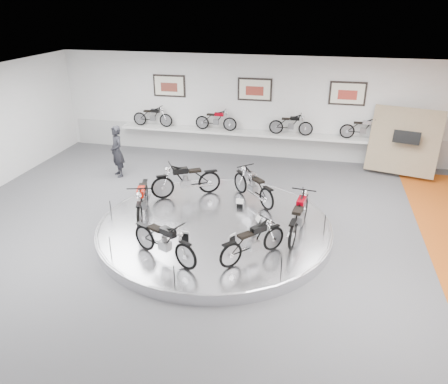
% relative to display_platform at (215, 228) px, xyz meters
% --- Properties ---
extents(floor, '(16.00, 16.00, 0.00)m').
position_rel_display_platform_xyz_m(floor, '(0.00, -0.30, -0.15)').
color(floor, '#4F4F52').
rests_on(floor, ground).
extents(ceiling, '(16.00, 16.00, 0.00)m').
position_rel_display_platform_xyz_m(ceiling, '(0.00, -0.30, 3.85)').
color(ceiling, white).
rests_on(ceiling, wall_back).
extents(wall_back, '(16.00, 0.00, 16.00)m').
position_rel_display_platform_xyz_m(wall_back, '(0.00, 6.70, 1.85)').
color(wall_back, silver).
rests_on(wall_back, floor).
extents(dado_band, '(15.68, 0.04, 1.10)m').
position_rel_display_platform_xyz_m(dado_band, '(0.00, 6.68, 0.40)').
color(dado_band, '#BCBCBA').
rests_on(dado_band, floor).
extents(display_platform, '(6.40, 6.40, 0.30)m').
position_rel_display_platform_xyz_m(display_platform, '(0.00, 0.00, 0.00)').
color(display_platform, silver).
rests_on(display_platform, floor).
extents(platform_rim, '(6.40, 6.40, 0.10)m').
position_rel_display_platform_xyz_m(platform_rim, '(0.00, 0.00, 0.12)').
color(platform_rim, '#B2B2BA').
rests_on(platform_rim, display_platform).
extents(shelf, '(11.00, 0.55, 0.10)m').
position_rel_display_platform_xyz_m(shelf, '(0.00, 6.40, 0.85)').
color(shelf, silver).
rests_on(shelf, wall_back).
extents(poster_left, '(1.35, 0.06, 0.88)m').
position_rel_display_platform_xyz_m(poster_left, '(-3.50, 6.66, 2.55)').
color(poster_left, white).
rests_on(poster_left, wall_back).
extents(poster_center, '(1.35, 0.06, 0.88)m').
position_rel_display_platform_xyz_m(poster_center, '(0.00, 6.66, 2.55)').
color(poster_center, white).
rests_on(poster_center, wall_back).
extents(poster_right, '(1.35, 0.06, 0.88)m').
position_rel_display_platform_xyz_m(poster_right, '(3.50, 6.66, 2.55)').
color(poster_right, white).
rests_on(poster_right, wall_back).
extents(display_panel, '(2.56, 1.52, 2.30)m').
position_rel_display_platform_xyz_m(display_panel, '(5.60, 5.80, 1.10)').
color(display_panel, '#90795C').
rests_on(display_panel, floor).
extents(shelf_bike_a, '(1.22, 0.43, 0.73)m').
position_rel_display_platform_xyz_m(shelf_bike_a, '(-4.20, 6.40, 1.27)').
color(shelf_bike_a, black).
rests_on(shelf_bike_a, shelf).
extents(shelf_bike_b, '(1.22, 0.43, 0.73)m').
position_rel_display_platform_xyz_m(shelf_bike_b, '(-1.50, 6.40, 1.27)').
color(shelf_bike_b, '#7C000B').
rests_on(shelf_bike_b, shelf).
extents(shelf_bike_c, '(1.22, 0.43, 0.73)m').
position_rel_display_platform_xyz_m(shelf_bike_c, '(1.50, 6.40, 1.27)').
color(shelf_bike_c, black).
rests_on(shelf_bike_c, shelf).
extents(shelf_bike_d, '(1.22, 0.43, 0.73)m').
position_rel_display_platform_xyz_m(shelf_bike_d, '(4.20, 6.40, 1.27)').
color(shelf_bike_d, '#BBBABF').
rests_on(shelf_bike_d, shelf).
extents(bike_a, '(0.91, 1.95, 1.10)m').
position_rel_display_platform_xyz_m(bike_a, '(2.28, -0.11, 0.70)').
color(bike_a, '#7C000B').
rests_on(bike_a, display_platform).
extents(bike_b, '(1.66, 1.69, 1.03)m').
position_rel_display_platform_xyz_m(bike_b, '(0.80, 1.66, 0.66)').
color(bike_b, '#BBBABF').
rests_on(bike_b, display_platform).
extents(bike_c, '(1.94, 1.49, 1.09)m').
position_rel_display_platform_xyz_m(bike_c, '(-1.29, 1.58, 0.70)').
color(bike_c, black).
rests_on(bike_c, display_platform).
extents(bike_d, '(1.15, 1.97, 1.09)m').
position_rel_display_platform_xyz_m(bike_d, '(-2.05, -0.07, 0.70)').
color(bike_d, red).
rests_on(bike_d, display_platform).
extents(bike_e, '(1.80, 1.28, 1.00)m').
position_rel_display_platform_xyz_m(bike_e, '(-0.72, -2.00, 0.65)').
color(bike_e, black).
rests_on(bike_e, display_platform).
extents(bike_f, '(1.51, 1.59, 0.95)m').
position_rel_display_platform_xyz_m(bike_f, '(1.30, -1.51, 0.63)').
color(bike_f, black).
rests_on(bike_f, display_platform).
extents(visitor, '(0.80, 0.79, 1.86)m').
position_rel_display_platform_xyz_m(visitor, '(-4.42, 3.36, 0.78)').
color(visitor, black).
rests_on(visitor, floor).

